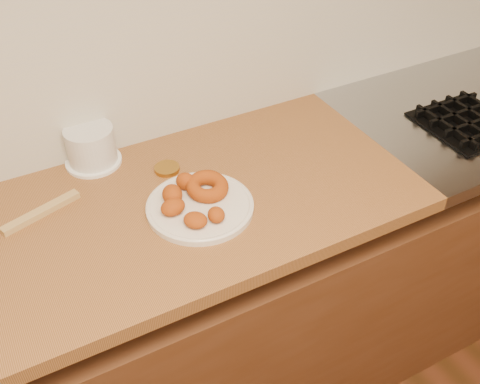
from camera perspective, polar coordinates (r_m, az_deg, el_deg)
name	(u,v)px	position (r m, az deg, el deg)	size (l,w,h in m)	color
base_cabinet	(219,316)	(1.80, -2.14, -12.44)	(3.60, 0.60, 0.77)	#522E1B
backsplash	(160,34)	(1.52, -8.12, 15.56)	(3.60, 0.02, 0.60)	#B7B3A5
donut_plate	(200,207)	(1.37, -4.08, -1.51)	(0.26, 0.26, 0.02)	silver
ring_donut	(207,187)	(1.39, -3.37, 0.56)	(0.11, 0.11, 0.04)	#9C3300
fried_dough_chunks	(185,202)	(1.35, -5.63, -1.03)	(0.14, 0.20, 0.05)	#9C3300
plastic_tub	(91,146)	(1.54, -14.90, 4.54)	(0.13, 0.13, 0.11)	silver
tub_lid	(94,161)	(1.57, -14.64, 3.06)	(0.15, 0.15, 0.01)	white
brass_jar_lid	(167,169)	(1.50, -7.43, 2.37)	(0.07, 0.07, 0.01)	olive
wooden_utensil	(41,212)	(1.44, -19.54, -1.94)	(0.20, 0.02, 0.02)	#AD8A4F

